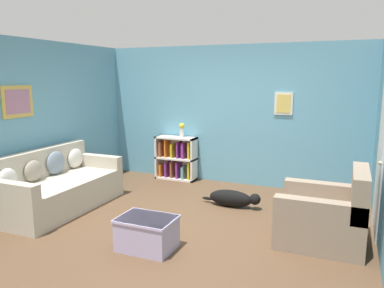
% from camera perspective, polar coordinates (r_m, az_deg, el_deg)
% --- Properties ---
extents(ground_plane, '(14.00, 14.00, 0.00)m').
position_cam_1_polar(ground_plane, '(5.38, -1.70, -11.77)').
color(ground_plane, brown).
extents(wall_back, '(5.60, 0.13, 2.60)m').
position_cam_1_polar(wall_back, '(7.13, 5.84, 4.39)').
color(wall_back, '#609EB7').
rests_on(wall_back, ground_plane).
extents(wall_left, '(0.13, 5.00, 2.60)m').
position_cam_1_polar(wall_left, '(6.53, -22.60, 3.14)').
color(wall_left, '#609EB7').
rests_on(wall_left, ground_plane).
extents(couch, '(0.95, 2.01, 0.90)m').
position_cam_1_polar(couch, '(6.18, -19.86, -6.28)').
color(couch, '#B7AD99').
rests_on(couch, ground_plane).
extents(bookshelf, '(0.81, 0.31, 0.85)m').
position_cam_1_polar(bookshelf, '(7.45, -2.37, -2.25)').
color(bookshelf, silver).
rests_on(bookshelf, ground_plane).
extents(recliner_chair, '(1.01, 0.95, 0.95)m').
position_cam_1_polar(recliner_chair, '(4.93, 19.77, -10.36)').
color(recliner_chair, gray).
rests_on(recliner_chair, ground_plane).
extents(coffee_table, '(0.67, 0.49, 0.39)m').
position_cam_1_polar(coffee_table, '(4.56, -6.88, -13.20)').
color(coffee_table, '#ADA3CC').
rests_on(coffee_table, ground_plane).
extents(dog, '(0.97, 0.24, 0.26)m').
position_cam_1_polar(dog, '(5.96, 6.25, -8.23)').
color(dog, black).
rests_on(dog, ground_plane).
extents(vase, '(0.11, 0.11, 0.28)m').
position_cam_1_polar(vase, '(7.28, -1.56, 2.26)').
color(vase, silver).
rests_on(vase, bookshelf).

